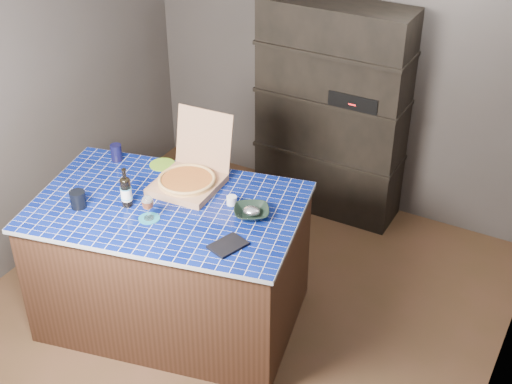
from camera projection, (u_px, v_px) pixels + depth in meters
The scene contains 14 objects.
room at pixel (236, 156), 4.45m from camera, with size 3.50×3.50×3.50m.
shelving_unit at pixel (332, 112), 5.77m from camera, with size 1.20×0.41×1.80m.
kitchen_island at pixel (172, 262), 4.81m from camera, with size 1.90×1.42×0.94m.
pizza_box at pixel (189, 178), 4.71m from camera, with size 0.44×0.52×0.45m.
mead_bottle at pixel (126, 191), 4.49m from camera, with size 0.07×0.07×0.27m.
teal_trivet at pixel (149, 218), 4.42m from camera, with size 0.13×0.13×0.01m, color #196E86.
wine_glass at pixel (148, 203), 4.36m from camera, with size 0.07×0.07×0.17m.
tumbler at pixel (78, 199), 4.51m from camera, with size 0.10×0.10×0.11m, color black.
dvd_case at pixel (228, 245), 4.18m from camera, with size 0.15×0.21×0.02m, color black.
bowl at pixel (251, 212), 4.43m from camera, with size 0.22×0.22×0.05m, color black.
foil_contents at pixel (251, 211), 4.43m from camera, with size 0.11×0.09×0.05m, color silver.
white_jar at pixel (232, 200), 4.55m from camera, with size 0.07×0.07×0.06m, color silver.
navy_cup at pixel (116, 153), 5.00m from camera, with size 0.08×0.08×0.12m, color black.
green_trivet at pixel (163, 165), 4.98m from camera, with size 0.18×0.18×0.01m, color #70A924.
Camera 1 is at (1.98, -3.33, 3.46)m, focal length 50.00 mm.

